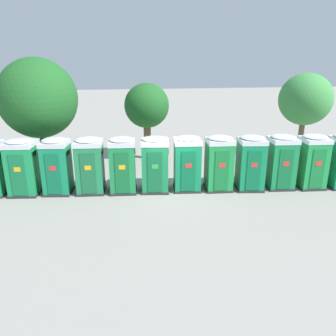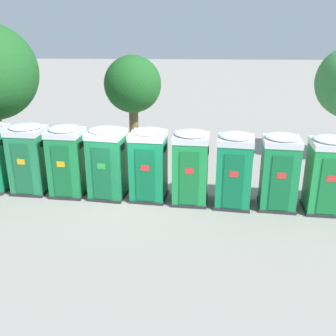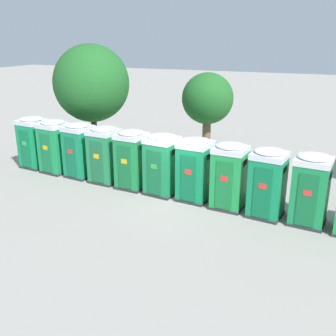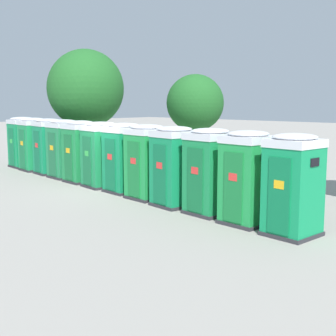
{
  "view_description": "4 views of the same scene",
  "coord_description": "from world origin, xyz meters",
  "px_view_note": "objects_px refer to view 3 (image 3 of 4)",
  "views": [
    {
      "loc": [
        -2.43,
        -13.94,
        5.7
      ],
      "look_at": [
        -0.14,
        0.09,
        1.08
      ],
      "focal_mm": 35.0,
      "sensor_mm": 36.0,
      "label": 1
    },
    {
      "loc": [
        2.13,
        -12.69,
        5.82
      ],
      "look_at": [
        1.42,
        -0.06,
        1.19
      ],
      "focal_mm": 42.0,
      "sensor_mm": 36.0,
      "label": 2
    },
    {
      "loc": [
        5.52,
        -13.86,
        6.28
      ],
      "look_at": [
        -0.43,
        0.12,
        1.16
      ],
      "focal_mm": 42.0,
      "sensor_mm": 36.0,
      "label": 3
    },
    {
      "loc": [
        13.61,
        -11.01,
        3.29
      ],
      "look_at": [
        3.28,
        -0.25,
        1.17
      ],
      "focal_mm": 50.0,
      "sensor_mm": 36.0,
      "label": 4
    }
  ],
  "objects_px": {
    "portapotty_2": "(79,150)",
    "portapotty_3": "(105,154)",
    "street_tree_2": "(208,99)",
    "portapotty_4": "(132,159)",
    "street_tree_0": "(91,84)",
    "portapotty_8": "(267,183)",
    "portapotty_5": "(162,164)",
    "portapotty_0": "(34,142)",
    "portapotty_7": "(229,176)",
    "portapotty_1": "(55,146)",
    "portapotty_9": "(310,189)",
    "portapotty_6": "(195,169)"
  },
  "relations": [
    {
      "from": "portapotty_4",
      "to": "portapotty_7",
      "type": "bearing_deg",
      "value": -5.38
    },
    {
      "from": "portapotty_1",
      "to": "portapotty_5",
      "type": "relative_size",
      "value": 1.0
    },
    {
      "from": "portapotty_3",
      "to": "portapotty_9",
      "type": "bearing_deg",
      "value": -5.49
    },
    {
      "from": "portapotty_7",
      "to": "portapotty_8",
      "type": "xyz_separation_m",
      "value": [
        1.45,
        -0.2,
        0.0
      ]
    },
    {
      "from": "portapotty_2",
      "to": "portapotty_9",
      "type": "distance_m",
      "value": 10.26
    },
    {
      "from": "portapotty_4",
      "to": "portapotty_6",
      "type": "height_order",
      "value": "same"
    },
    {
      "from": "portapotty_4",
      "to": "portapotty_7",
      "type": "height_order",
      "value": "same"
    },
    {
      "from": "portapotty_0",
      "to": "street_tree_2",
      "type": "height_order",
      "value": "street_tree_2"
    },
    {
      "from": "portapotty_4",
      "to": "portapotty_8",
      "type": "xyz_separation_m",
      "value": [
        5.83,
        -0.61,
        -0.0
      ]
    },
    {
      "from": "portapotty_3",
      "to": "portapotty_4",
      "type": "distance_m",
      "value": 1.47
    },
    {
      "from": "portapotty_4",
      "to": "portapotty_8",
      "type": "height_order",
      "value": "same"
    },
    {
      "from": "portapotty_8",
      "to": "street_tree_0",
      "type": "bearing_deg",
      "value": 158.45
    },
    {
      "from": "street_tree_2",
      "to": "portapotty_8",
      "type": "bearing_deg",
      "value": -54.61
    },
    {
      "from": "portapotty_5",
      "to": "portapotty_8",
      "type": "height_order",
      "value": "same"
    },
    {
      "from": "portapotty_3",
      "to": "street_tree_2",
      "type": "relative_size",
      "value": 0.56
    },
    {
      "from": "portapotty_7",
      "to": "portapotty_1",
      "type": "bearing_deg",
      "value": 174.64
    },
    {
      "from": "portapotty_2",
      "to": "street_tree_2",
      "type": "distance_m",
      "value": 6.99
    },
    {
      "from": "portapotty_2",
      "to": "portapotty_7",
      "type": "height_order",
      "value": "same"
    },
    {
      "from": "portapotty_5",
      "to": "street_tree_2",
      "type": "height_order",
      "value": "street_tree_2"
    },
    {
      "from": "portapotty_7",
      "to": "portapotty_9",
      "type": "distance_m",
      "value": 2.93
    },
    {
      "from": "portapotty_2",
      "to": "portapotty_5",
      "type": "height_order",
      "value": "same"
    },
    {
      "from": "portapotty_0",
      "to": "portapotty_6",
      "type": "bearing_deg",
      "value": -5.5
    },
    {
      "from": "portapotty_0",
      "to": "portapotty_9",
      "type": "height_order",
      "value": "same"
    },
    {
      "from": "portapotty_0",
      "to": "portapotty_3",
      "type": "distance_m",
      "value": 4.4
    },
    {
      "from": "portapotty_0",
      "to": "portapotty_3",
      "type": "height_order",
      "value": "same"
    },
    {
      "from": "portapotty_4",
      "to": "street_tree_0",
      "type": "distance_m",
      "value": 5.81
    },
    {
      "from": "portapotty_3",
      "to": "portapotty_7",
      "type": "height_order",
      "value": "same"
    },
    {
      "from": "portapotty_9",
      "to": "street_tree_2",
      "type": "bearing_deg",
      "value": 133.55
    },
    {
      "from": "portapotty_0",
      "to": "portapotty_2",
      "type": "distance_m",
      "value": 2.93
    },
    {
      "from": "portapotty_6",
      "to": "street_tree_2",
      "type": "relative_size",
      "value": 0.56
    },
    {
      "from": "portapotty_3",
      "to": "portapotty_9",
      "type": "distance_m",
      "value": 8.79
    },
    {
      "from": "portapotty_1",
      "to": "portapotty_4",
      "type": "height_order",
      "value": "same"
    },
    {
      "from": "portapotty_2",
      "to": "street_tree_2",
      "type": "relative_size",
      "value": 0.56
    },
    {
      "from": "portapotty_1",
      "to": "portapotty_2",
      "type": "height_order",
      "value": "same"
    },
    {
      "from": "portapotty_8",
      "to": "portapotty_6",
      "type": "bearing_deg",
      "value": 172.12
    },
    {
      "from": "portapotty_1",
      "to": "portapotty_6",
      "type": "relative_size",
      "value": 1.0
    },
    {
      "from": "portapotty_4",
      "to": "portapotty_2",
      "type": "bearing_deg",
      "value": 173.58
    },
    {
      "from": "portapotty_0",
      "to": "portapotty_1",
      "type": "xyz_separation_m",
      "value": [
        1.45,
        -0.22,
        -0.0
      ]
    },
    {
      "from": "portapotty_2",
      "to": "portapotty_3",
      "type": "bearing_deg",
      "value": -6.22
    },
    {
      "from": "portapotty_0",
      "to": "portapotty_7",
      "type": "xyz_separation_m",
      "value": [
        10.21,
        -1.04,
        0.0
      ]
    },
    {
      "from": "portapotty_0",
      "to": "portapotty_1",
      "type": "relative_size",
      "value": 1.0
    },
    {
      "from": "portapotty_1",
      "to": "street_tree_0",
      "type": "xyz_separation_m",
      "value": [
        0.38,
        2.86,
        2.66
      ]
    },
    {
      "from": "portapotty_7",
      "to": "portapotty_3",
      "type": "bearing_deg",
      "value": 174.31
    },
    {
      "from": "portapotty_3",
      "to": "portapotty_8",
      "type": "distance_m",
      "value": 7.33
    },
    {
      "from": "portapotty_0",
      "to": "portapotty_6",
      "type": "height_order",
      "value": "same"
    },
    {
      "from": "street_tree_0",
      "to": "portapotty_4",
      "type": "bearing_deg",
      "value": -39.25
    },
    {
      "from": "portapotty_1",
      "to": "portapotty_4",
      "type": "bearing_deg",
      "value": -5.34
    },
    {
      "from": "portapotty_4",
      "to": "street_tree_2",
      "type": "relative_size",
      "value": 0.56
    },
    {
      "from": "portapotty_2",
      "to": "street_tree_2",
      "type": "xyz_separation_m",
      "value": [
        4.57,
        4.93,
        1.9
      ]
    },
    {
      "from": "portapotty_3",
      "to": "portapotty_0",
      "type": "bearing_deg",
      "value": 173.97
    }
  ]
}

